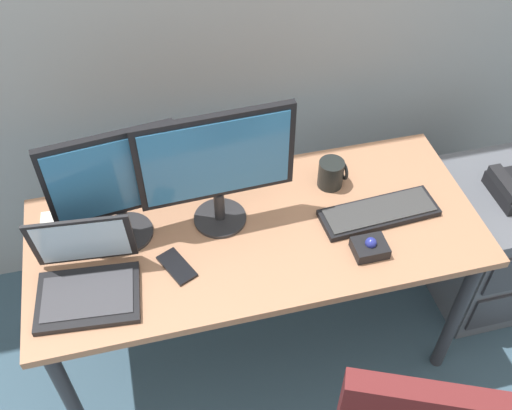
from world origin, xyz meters
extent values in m
plane|color=#385263|center=(0.00, 0.00, 0.00)|extent=(8.00, 8.00, 0.00)
cube|color=#A97554|center=(0.00, 0.00, 0.71)|extent=(1.53, 0.66, 0.03)
cylinder|color=#2D2D33|center=(-0.71, -0.27, 0.35)|extent=(0.05, 0.05, 0.70)
cylinder|color=#2D2D33|center=(0.71, -0.27, 0.35)|extent=(0.05, 0.05, 0.70)
cylinder|color=#2D2D33|center=(-0.71, 0.27, 0.35)|extent=(0.05, 0.05, 0.70)
cylinder|color=#2D2D33|center=(0.71, 0.27, 0.35)|extent=(0.05, 0.05, 0.70)
cube|color=#565A62|center=(1.04, 0.06, 0.30)|extent=(0.42, 0.52, 0.60)
cube|color=black|center=(0.98, 0.04, 0.67)|extent=(0.05, 0.18, 0.04)
cylinder|color=#262628|center=(-0.11, 0.07, 0.73)|extent=(0.18, 0.18, 0.01)
cylinder|color=#262628|center=(-0.11, 0.07, 0.80)|extent=(0.04, 0.04, 0.11)
cube|color=black|center=(-0.11, 0.07, 1.02)|extent=(0.50, 0.04, 0.32)
cube|color=teal|center=(-0.11, 0.06, 1.02)|extent=(0.46, 0.02, 0.29)
cylinder|color=#262628|center=(-0.43, 0.08, 0.73)|extent=(0.18, 0.18, 0.01)
cylinder|color=#262628|center=(-0.43, 0.08, 0.79)|extent=(0.04, 0.04, 0.10)
cube|color=black|center=(-0.43, 0.08, 1.00)|extent=(0.41, 0.07, 0.31)
cube|color=teal|center=(-0.43, 0.07, 1.00)|extent=(0.38, 0.05, 0.27)
cube|color=black|center=(0.43, -0.04, 0.74)|extent=(0.42, 0.16, 0.02)
cube|color=#353535|center=(0.43, -0.04, 0.75)|extent=(0.39, 0.14, 0.01)
cube|color=black|center=(-0.56, -0.15, 0.74)|extent=(0.33, 0.25, 0.02)
cube|color=#38383D|center=(-0.56, -0.15, 0.75)|extent=(0.29, 0.19, 0.00)
cube|color=black|center=(-0.55, -0.03, 0.86)|extent=(0.31, 0.07, 0.22)
cube|color=silver|center=(-0.55, -0.03, 0.86)|extent=(0.27, 0.06, 0.19)
cube|color=black|center=(0.34, -0.18, 0.75)|extent=(0.11, 0.09, 0.04)
sphere|color=navy|center=(0.34, -0.18, 0.77)|extent=(0.04, 0.04, 0.04)
cylinder|color=black|center=(0.31, 0.15, 0.78)|extent=(0.09, 0.09, 0.11)
torus|color=black|center=(0.36, 0.15, 0.78)|extent=(0.01, 0.07, 0.07)
cube|color=white|center=(-0.64, 0.14, 0.73)|extent=(0.16, 0.22, 0.01)
cube|color=black|center=(-0.28, -0.10, 0.73)|extent=(0.12, 0.16, 0.01)
camera|label=1|loc=(-0.32, -1.29, 2.25)|focal=41.96mm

